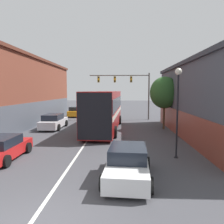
# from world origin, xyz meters

# --- Properties ---
(lane_center_line) EXTENTS (0.14, 39.50, 0.01)m
(lane_center_line) POSITION_xyz_m (0.00, 13.75, 0.00)
(lane_center_line) COLOR silver
(lane_center_line) RESTS_ON ground_plane
(bus) EXTENTS (3.29, 11.83, 3.75)m
(bus) POSITION_xyz_m (0.96, 15.54, 2.10)
(bus) COLOR maroon
(bus) RESTS_ON ground_plane
(hatchback_foreground) EXTENTS (2.21, 4.10, 1.40)m
(hatchback_foreground) POSITION_xyz_m (2.89, 3.64, 0.67)
(hatchback_foreground) COLOR silver
(hatchback_foreground) RESTS_ON ground_plane
(parked_car_left_near) EXTENTS (2.10, 3.85, 1.46)m
(parked_car_left_near) POSITION_xyz_m (-4.14, 26.52, 0.69)
(parked_car_left_near) COLOR orange
(parked_car_left_near) RESTS_ON ground_plane
(parked_car_left_mid) EXTENTS (1.96, 4.22, 1.31)m
(parked_car_left_mid) POSITION_xyz_m (-3.97, 6.03, 0.63)
(parked_car_left_mid) COLOR red
(parked_car_left_mid) RESTS_ON ground_plane
(parked_car_left_far) EXTENTS (2.01, 4.65, 1.47)m
(parked_car_left_far) POSITION_xyz_m (-4.24, 16.08, 0.70)
(parked_car_left_far) COLOR silver
(parked_car_left_far) RESTS_ON ground_plane
(traffic_signal_gantry) EXTENTS (7.91, 0.36, 6.13)m
(traffic_signal_gantry) POSITION_xyz_m (3.56, 23.48, 4.57)
(traffic_signal_gantry) COLOR #514C47
(traffic_signal_gantry) RESTS_ON ground_plane
(street_lamp) EXTENTS (0.38, 0.38, 5.06)m
(street_lamp) POSITION_xyz_m (5.75, 6.77, 3.30)
(street_lamp) COLOR black
(street_lamp) RESTS_ON ground_plane
(street_tree_near) EXTENTS (2.84, 2.55, 5.19)m
(street_tree_near) POSITION_xyz_m (6.84, 16.18, 3.63)
(street_tree_near) COLOR #4C3823
(street_tree_near) RESTS_ON ground_plane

